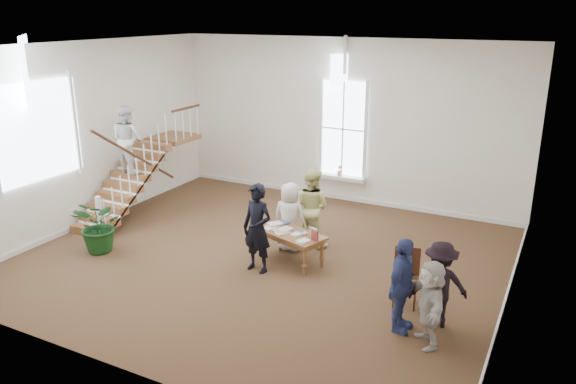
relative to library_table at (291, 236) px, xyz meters
The scene contains 12 objects.
ground 0.87m from the library_table, behind, with size 10.00×10.00×0.00m, color #462E1B.
room_shell 4.41m from the library_table, 98.16° to the left, with size 10.49×10.00×10.00m.
staircase 5.12m from the library_table, behind, with size 1.10×4.10×2.92m.
library_table is the anchor object (origin of this frame).
police_officer 0.85m from the library_table, 123.52° to the right, with size 0.68×0.45×1.87m, color black.
elderly_woman 0.71m from the library_table, 119.05° to the left, with size 0.77×0.50×1.58m, color silver.
person_yellow 1.14m from the library_table, 91.67° to the left, with size 0.88×0.69×1.81m, color #E3E28E.
woman_cluster_a 3.25m from the library_table, 28.35° to the right, with size 0.98×0.41×1.67m, color navy.
woman_cluster_b 3.55m from the library_table, 17.91° to the right, with size 0.99×0.57×1.54m, color black.
woman_cluster_c 3.80m from the library_table, 27.28° to the right, with size 1.36×0.43×1.47m, color beige.
floor_plant 4.27m from the library_table, 160.46° to the right, with size 1.11×0.96×1.24m, color #133C15.
side_chair 2.73m from the library_table, 12.32° to the right, with size 0.55×0.55×1.07m.
Camera 1 is at (5.63, -9.79, 5.18)m, focal length 35.00 mm.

